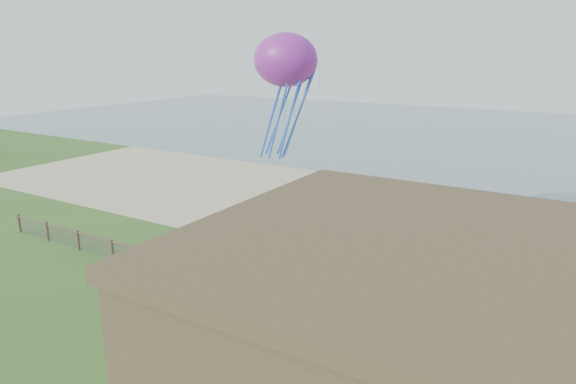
% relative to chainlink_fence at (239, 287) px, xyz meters
% --- Properties ---
extents(ground, '(160.00, 160.00, 0.00)m').
position_rel_chainlink_fence_xyz_m(ground, '(0.00, -6.00, -0.55)').
color(ground, '#30591E').
rests_on(ground, ground).
extents(sand_beach, '(72.00, 20.00, 0.02)m').
position_rel_chainlink_fence_xyz_m(sand_beach, '(0.00, 16.00, -0.55)').
color(sand_beach, '#C4B88D').
rests_on(sand_beach, ground).
extents(ocean, '(160.00, 68.00, 0.02)m').
position_rel_chainlink_fence_xyz_m(ocean, '(0.00, 60.00, -0.55)').
color(ocean, slate).
rests_on(ocean, ground).
extents(chainlink_fence, '(36.20, 0.20, 1.25)m').
position_rel_chainlink_fence_xyz_m(chainlink_fence, '(0.00, 0.00, 0.00)').
color(chainlink_fence, '#50392D').
rests_on(chainlink_fence, ground).
extents(octopus_kite, '(3.88, 2.80, 7.80)m').
position_rel_chainlink_fence_xyz_m(octopus_kite, '(-2.23, 7.96, 8.54)').
color(octopus_kite, '#ED2554').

